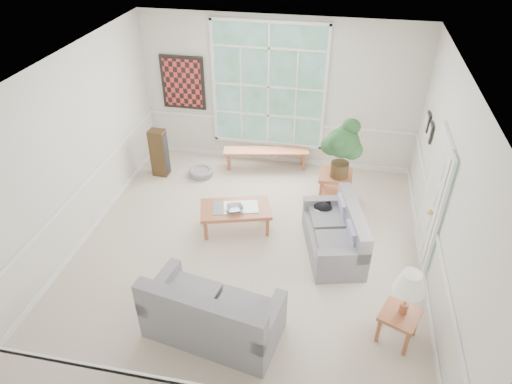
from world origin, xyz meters
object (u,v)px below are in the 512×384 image
(end_table, at_px, (334,187))
(coffee_table, at_px, (236,218))
(loveseat_front, at_px, (213,307))
(side_table, at_px, (397,326))
(loveseat_right, at_px, (334,231))

(end_table, bearing_deg, coffee_table, -143.78)
(loveseat_front, relative_size, side_table, 3.68)
(loveseat_front, bearing_deg, loveseat_right, 63.60)
(loveseat_right, height_order, end_table, loveseat_right)
(loveseat_front, distance_m, end_table, 3.62)
(loveseat_right, relative_size, coffee_table, 1.28)
(end_table, bearing_deg, loveseat_front, -112.39)
(loveseat_right, distance_m, coffee_table, 1.68)
(loveseat_right, bearing_deg, side_table, -73.97)
(loveseat_right, distance_m, end_table, 1.42)
(side_table, bearing_deg, end_table, 107.98)
(end_table, relative_size, side_table, 1.26)
(loveseat_front, bearing_deg, coffee_table, 106.10)
(loveseat_right, xyz_separation_m, end_table, (-0.06, 1.42, -0.11))
(loveseat_right, height_order, side_table, loveseat_right)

